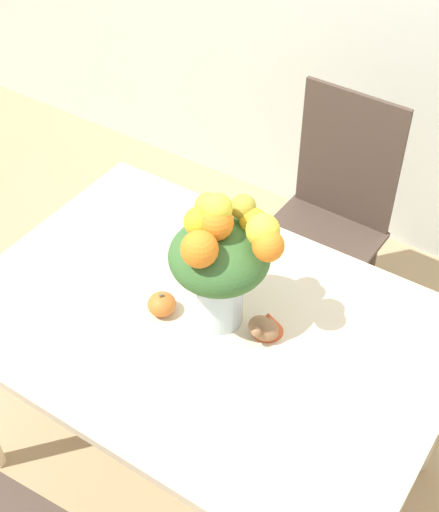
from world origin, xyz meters
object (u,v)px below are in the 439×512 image
Objects in this scene: pumpkin at (162,304)px; dining_chair_near_window at (327,221)px; turkey_figurine at (266,325)px; flower_vase at (221,258)px.

pumpkin is 0.94m from dining_chair_near_window.
turkey_figurine is at bearing 17.81° from pumpkin.
dining_chair_near_window is at bearing 84.08° from pumpkin.
flower_vase reaches higher than turkey_figurine.
flower_vase is 0.26m from pumpkin.
dining_chair_near_window is (-0.19, 0.80, -0.28)m from turkey_figurine.
flower_vase reaches higher than pumpkin.
turkey_figurine is at bearing 8.54° from flower_vase.
turkey_figurine is (0.13, 0.02, -0.20)m from flower_vase.
flower_vase is 0.24m from turkey_figurine.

